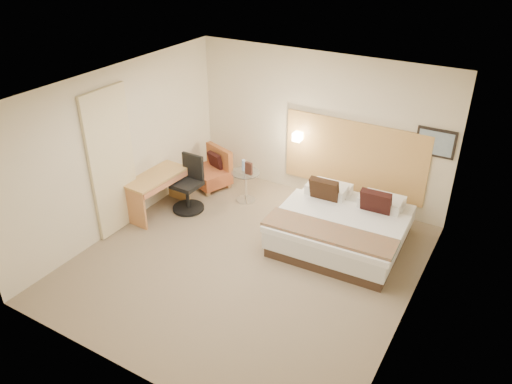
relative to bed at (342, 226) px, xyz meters
The scene contains 19 objects.
floor 1.63m from the bed, 130.73° to the right, with size 4.80×5.00×0.02m, color #7B6952.
ceiling 2.88m from the bed, 130.73° to the right, with size 4.80×5.00×0.02m, color white.
wall_back 1.96m from the bed, 128.65° to the left, with size 4.80×0.02×2.70m, color beige.
wall_front 4.00m from the bed, 105.63° to the right, with size 4.80×0.02×2.70m, color beige.
wall_left 3.80m from the bed, 160.70° to the right, with size 0.02×5.00×2.70m, color beige.
wall_right 2.10m from the bed, 41.44° to the right, with size 0.02×5.00×2.70m, color beige.
headboard_panel 1.45m from the bed, 105.12° to the left, with size 2.60×0.04×1.30m, color #BD8949.
art_frame 2.00m from the bed, 52.39° to the left, with size 0.62×0.03×0.47m, color black.
art_canvas 1.98m from the bed, 51.95° to the left, with size 0.54×0.01×0.39m, color gray.
lamp_arm 2.03m from the bed, 138.95° to the left, with size 0.02×0.02×0.12m, color silver.
lamp_shade 1.99m from the bed, 140.38° to the left, with size 0.15×0.15×0.15m, color #FFEDC6.
curtain 3.81m from the bed, 156.78° to the right, with size 0.06×0.90×2.42m, color beige.
bottle_a 2.20m from the bed, 167.92° to the left, with size 0.06×0.06×0.21m, color #9BBFF0.
menu_folder 2.03m from the bed, 169.30° to the left, with size 0.14×0.05×0.23m, color #3D2019.
bed is the anchor object (origin of this frame).
lounge_chair 2.99m from the bed, 168.87° to the left, with size 0.89×0.83×0.76m.
side_table 2.09m from the bed, 168.91° to the left, with size 0.57×0.57×0.58m.
desk 3.25m from the bed, 166.75° to the right, with size 0.61×1.21×0.74m.
desk_chair 2.79m from the bed, behind, with size 0.58×0.58×1.00m.
Camera 1 is at (3.23, -5.28, 4.65)m, focal length 35.00 mm.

